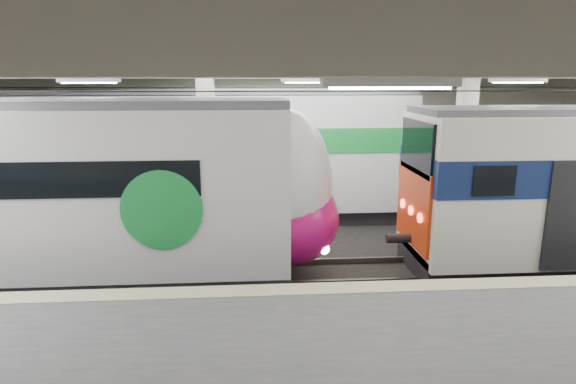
{
  "coord_description": "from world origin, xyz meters",
  "views": [
    {
      "loc": [
        -1.59,
        -11.64,
        4.99
      ],
      "look_at": [
        -0.69,
        1.0,
        2.0
      ],
      "focal_mm": 30.0,
      "sensor_mm": 36.0,
      "label": 1
    }
  ],
  "objects": [
    {
      "name": "modern_emu",
      "position": [
        -5.93,
        -0.0,
        2.23
      ],
      "size": [
        14.09,
        2.91,
        4.53
      ],
      "color": "white",
      "rests_on": "ground"
    },
    {
      "name": "far_train",
      "position": [
        -3.32,
        5.5,
        2.39
      ],
      "size": [
        14.6,
        2.98,
        4.63
      ],
      "rotation": [
        0.0,
        0.0,
        0.0
      ],
      "color": "white",
      "rests_on": "ground"
    },
    {
      "name": "station_hall",
      "position": [
        0.0,
        -1.74,
        3.24
      ],
      "size": [
        36.0,
        24.0,
        5.75
      ],
      "color": "black",
      "rests_on": "ground"
    }
  ]
}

